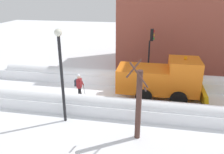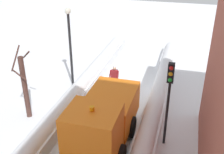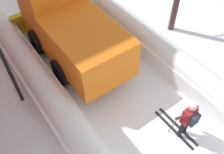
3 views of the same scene
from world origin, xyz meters
TOP-DOWN VIEW (x-y plane):
  - plow_truck at (-0.42, 5.74)m, footprint 3.20×5.98m
  - skier at (0.59, 0.18)m, footprint 0.62×1.80m
  - traffic_light_pole at (-3.22, 4.81)m, footprint 0.28×0.42m
  - street_lamp at (3.55, 0.27)m, footprint 0.40×0.40m
  - bare_tree_near at (4.42, 4.50)m, footprint 1.04×1.06m

SIDE VIEW (x-z plane):
  - skier at x=0.59m, z-range 0.10..1.91m
  - plow_truck at x=-0.42m, z-range -0.08..3.04m
  - bare_tree_near at x=4.42m, z-range -0.12..4.00m
  - traffic_light_pole at x=-3.22m, z-range 0.88..5.25m
  - street_lamp at x=3.55m, z-range 0.70..6.00m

